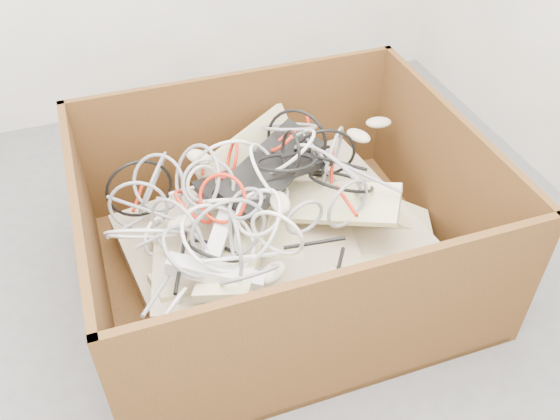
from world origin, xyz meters
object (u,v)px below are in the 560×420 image
object	(u,v)px
cardboard_box	(277,249)
power_strip_right	(215,273)
vga_plug	(383,190)
power_strip_left	(220,234)

from	to	relation	value
cardboard_box	power_strip_right	size ratio (longest dim) A/B	4.41
power_strip_right	vga_plug	bearing A→B (deg)	43.49
power_strip_right	vga_plug	world-z (taller)	power_strip_right
cardboard_box	vga_plug	bearing A→B (deg)	-5.70
vga_plug	power_strip_left	bearing A→B (deg)	-140.55
cardboard_box	vga_plug	world-z (taller)	cardboard_box
cardboard_box	power_strip_right	xyz separation A→B (m)	(-0.27, -0.23, 0.20)
cardboard_box	vga_plug	distance (m)	0.42
power_strip_left	cardboard_box	bearing A→B (deg)	-37.24
power_strip_left	vga_plug	world-z (taller)	power_strip_left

